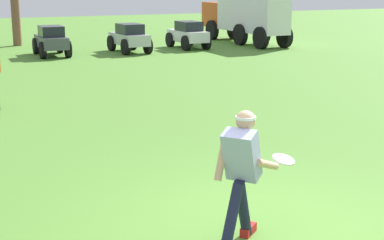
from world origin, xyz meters
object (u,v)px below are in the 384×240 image
Objects in this scene: frisbee_in_flight at (283,160)px; parked_car_slot_c at (51,40)px; frisbee_thrower at (241,171)px; parked_car_slot_e at (188,34)px; box_truck at (245,15)px; parked_car_slot_d at (129,38)px.

frisbee_in_flight is 16.52m from parked_car_slot_c.
parked_car_slot_e is (6.97, 16.97, -0.24)m from frisbee_thrower.
parked_car_slot_d is at bearing -169.53° from box_truck.
parked_car_slot_c is 8.74m from box_truck.
frisbee_in_flight is 0.16× the size of parked_car_slot_e.
frisbee_thrower is 16.88m from parked_car_slot_c.
parked_car_slot_c is 2.97m from parked_car_slot_d.
frisbee_in_flight is at bearing -102.48° from parked_car_slot_d.
frisbee_in_flight is 16.74m from parked_car_slot_d.
parked_car_slot_d reaches higher than frisbee_in_flight.
parked_car_slot_d and parked_car_slot_e have the same top height.
frisbee_thrower is at bearing -104.62° from parked_car_slot_d.
parked_car_slot_e reaches higher than frisbee_in_flight.
box_truck is (9.33, 17.39, 0.49)m from frisbee_in_flight.
frisbee_thrower is at bearing -94.70° from parked_car_slot_c.
box_truck is (10.05, 17.71, 0.43)m from frisbee_thrower.
parked_car_slot_c is at bearing -178.53° from parked_car_slot_e.
box_truck reaches higher than parked_car_slot_e.
box_truck reaches higher than parked_car_slot_d.
frisbee_in_flight is 0.16× the size of parked_car_slot_d.
parked_car_slot_e is (6.24, 16.65, -0.18)m from frisbee_in_flight.
parked_car_slot_d is 2.64m from parked_car_slot_e.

